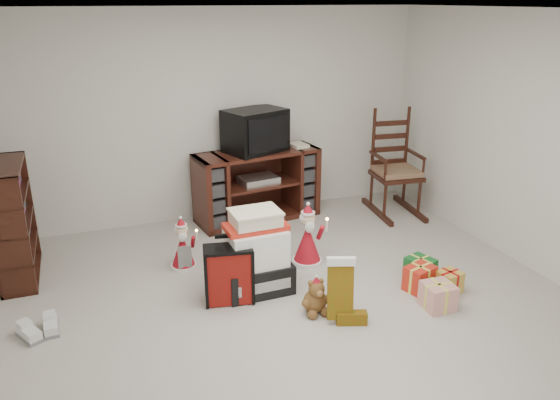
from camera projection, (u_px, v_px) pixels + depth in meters
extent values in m
cube|color=#ACA69E|center=(300.00, 312.00, 4.77)|extent=(5.00, 5.00, 0.01)
cube|color=white|center=(305.00, 10.00, 3.90)|extent=(5.00, 5.00, 0.01)
cube|color=silver|center=(222.00, 116.00, 6.53)|extent=(5.00, 0.01, 2.50)
cube|color=silver|center=(549.00, 358.00, 2.14)|extent=(5.00, 0.01, 2.50)
cube|color=silver|center=(546.00, 148.00, 5.16)|extent=(0.01, 5.00, 2.50)
cube|color=#401712|center=(257.00, 185.00, 6.66)|extent=(1.56, 0.73, 0.86)
cube|color=#B1B1B4|center=(258.00, 180.00, 6.61)|extent=(0.49, 0.38, 0.09)
cube|color=#34130E|center=(14.00, 222.00, 5.21)|extent=(0.31, 0.93, 1.14)
cube|color=#34130E|center=(396.00, 176.00, 6.82)|extent=(0.60, 0.58, 0.05)
cube|color=#8A6B4B|center=(397.00, 171.00, 6.80)|extent=(0.55, 0.54, 0.06)
cube|color=#34130E|center=(389.00, 136.00, 6.88)|extent=(0.46, 0.11, 0.84)
cube|color=#34130E|center=(394.00, 210.00, 6.98)|extent=(0.64, 0.96, 0.06)
cube|color=black|center=(256.00, 276.00, 5.09)|extent=(0.63, 0.47, 0.28)
cube|color=white|center=(256.00, 246.00, 4.98)|extent=(0.53, 0.41, 0.34)
cube|color=red|center=(256.00, 227.00, 4.91)|extent=(0.57, 0.31, 0.05)
cube|color=beige|center=(255.00, 218.00, 4.89)|extent=(0.43, 0.33, 0.11)
cube|color=maroon|center=(229.00, 274.00, 4.85)|extent=(0.44, 0.29, 0.54)
cube|color=black|center=(225.00, 236.00, 4.82)|extent=(0.22, 0.07, 0.03)
ellipsoid|color=brown|center=(315.00, 301.00, 4.74)|extent=(0.21, 0.18, 0.22)
sphere|color=brown|center=(317.00, 289.00, 4.67)|extent=(0.14, 0.14, 0.14)
cone|color=#A3111E|center=(307.00, 244.00, 5.58)|extent=(0.30, 0.30, 0.43)
sphere|color=beige|center=(308.00, 219.00, 5.49)|extent=(0.15, 0.15, 0.15)
cone|color=#A3111E|center=(308.00, 209.00, 5.45)|extent=(0.13, 0.13, 0.11)
cylinder|color=silver|center=(327.00, 226.00, 5.45)|extent=(0.02, 0.02, 0.13)
cone|color=#A3111E|center=(183.00, 251.00, 5.50)|extent=(0.25, 0.25, 0.36)
sphere|color=beige|center=(181.00, 231.00, 5.42)|extent=(0.12, 0.12, 0.12)
cone|color=#A3111E|center=(181.00, 222.00, 5.39)|extent=(0.11, 0.11, 0.09)
cylinder|color=silver|center=(197.00, 236.00, 5.39)|extent=(0.02, 0.02, 0.11)
cube|color=silver|center=(28.00, 332.00, 4.40)|extent=(0.23, 0.29, 0.10)
cube|color=silver|center=(51.00, 327.00, 4.46)|extent=(0.13, 0.27, 0.10)
cube|color=red|center=(419.00, 278.00, 5.10)|extent=(0.24, 0.24, 0.24)
cube|color=#1C702E|center=(421.00, 264.00, 5.37)|extent=(0.24, 0.24, 0.24)
cube|color=gold|center=(449.00, 280.00, 5.05)|extent=(0.24, 0.24, 0.24)
cube|color=white|center=(436.00, 295.00, 4.80)|extent=(0.24, 0.24, 0.24)
cube|color=black|center=(255.00, 131.00, 6.44)|extent=(0.81, 0.69, 0.50)
cube|color=black|center=(262.00, 135.00, 6.22)|extent=(0.55, 0.22, 0.40)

